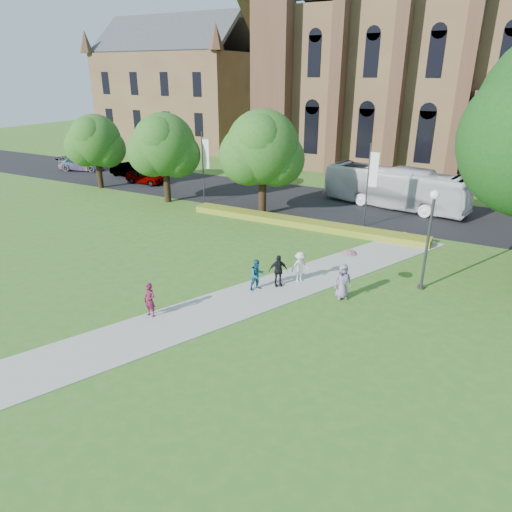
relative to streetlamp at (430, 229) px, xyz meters
The scene contains 21 objects.
ground 10.46m from the streetlamp, 139.09° to the right, with size 160.00×160.00×0.00m, color #366D20.
road 15.79m from the streetlamp, 119.05° to the left, with size 160.00×10.00×0.02m, color black.
footpath 9.86m from the streetlamp, 143.75° to the right, with size 3.20×30.00×0.04m, color #B2B2A8.
flower_hedge 12.02m from the streetlamp, 144.81° to the left, with size 18.00×1.40×0.45m, color #AE9E22.
building_west 54.93m from the streetlamp, 139.46° to the left, with size 22.00×14.00×18.30m.
streetlamp is the anchor object (origin of this frame).
street_tree_0 23.77m from the streetlamp, 161.57° to the left, with size 5.20×5.20×7.50m.
street_tree_1 15.81m from the streetlamp, 149.35° to the left, with size 5.60×5.60×8.05m.
street_tree_2 32.65m from the streetlamp, 164.90° to the left, with size 4.80×4.80×6.95m.
banner_pole_0 10.23m from the streetlamp, 121.76° to the left, with size 0.70×0.10×6.00m.
banner_pole_1 21.25m from the streetlamp, 155.83° to the left, with size 0.70×0.10×6.00m.
tour_coach 15.72m from the streetlamp, 107.87° to the left, with size 2.77×11.85×3.30m, color silver.
car_0 31.27m from the streetlamp, 157.55° to the left, with size 1.69×4.19×1.43m, color gray.
car_1 35.38m from the streetlamp, 157.55° to the left, with size 1.52×4.35×1.43m, color gray.
car_2 42.03m from the streetlamp, 161.09° to the left, with size 2.09×5.13×1.49m, color gray.
pedestrian_0 14.03m from the streetlamp, 139.51° to the right, with size 0.59×0.39×1.63m, color maroon.
pedestrian_1 8.92m from the streetlamp, 150.57° to the right, with size 0.80×0.62×1.65m, color #175274.
pedestrian_2 6.78m from the streetlamp, 159.04° to the right, with size 1.08×0.62×1.68m, color silver.
pedestrian_3 7.86m from the streetlamp, 153.82° to the right, with size 1.01×0.42×1.72m, color black.
pedestrian_4 5.08m from the streetlamp, 137.15° to the right, with size 0.88×0.57×1.80m, color gray.
parasol 4.45m from the streetlamp, 136.49° to the right, with size 0.76×0.76×0.67m, color #C48A8C.
Camera 1 is at (10.00, -16.53, 10.54)m, focal length 32.00 mm.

